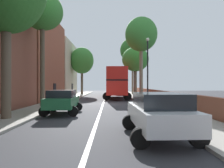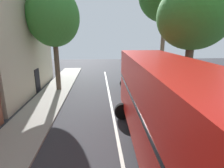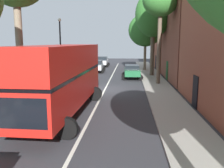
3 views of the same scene
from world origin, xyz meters
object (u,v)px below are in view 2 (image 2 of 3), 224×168
(double_decker_bus, at_px, (165,104))
(parked_car_white_right_2, at_px, (135,80))
(street_tree_right_5, at_px, (193,17))
(street_tree_left_6, at_px, (53,17))

(double_decker_bus, distance_m, parked_car_white_right_2, 9.74)
(double_decker_bus, distance_m, street_tree_right_5, 6.73)
(double_decker_bus, relative_size, street_tree_left_6, 1.20)
(double_decker_bus, height_order, street_tree_right_5, street_tree_right_5)
(double_decker_bus, relative_size, street_tree_right_5, 1.34)
(parked_car_white_right_2, xyz_separation_m, street_tree_right_5, (2.39, -4.98, 5.09))
(double_decker_bus, bearing_deg, street_tree_right_5, 55.45)
(street_tree_right_5, bearing_deg, street_tree_left_6, 150.28)
(double_decker_bus, height_order, parked_car_white_right_2, double_decker_bus)
(double_decker_bus, relative_size, parked_car_white_right_2, 2.52)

